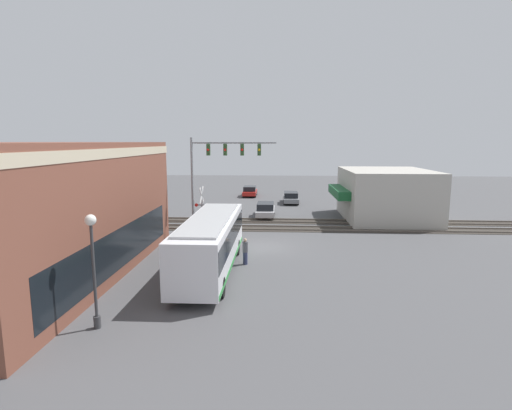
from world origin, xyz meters
name	(u,v)px	position (x,y,z in m)	size (l,w,h in m)	color
ground_plane	(263,247)	(0.00, 0.00, 0.00)	(120.00, 120.00, 0.00)	#4C4C4F
brick_building	(23,211)	(-6.99, 12.85, 3.69)	(19.18, 10.79, 7.38)	brown
shop_building	(385,194)	(11.07, -11.35, 2.38)	(10.04, 9.01, 4.76)	#B2ADA3
city_bus	(211,242)	(-5.58, 2.80, 1.76)	(11.38, 2.59, 3.19)	silver
traffic_signal_gantry	(218,163)	(3.61, 3.73, 5.78)	(0.42, 6.75, 7.74)	gray
crossing_signal	(202,205)	(4.20, 5.17, 2.30)	(1.41, 1.18, 3.81)	gray
streetlamp	(93,261)	(-12.90, 6.20, 2.79)	(0.44, 0.44, 4.66)	#38383A
rail_track_near	(266,228)	(6.00, 0.00, 0.03)	(2.60, 60.00, 0.15)	#332D28
rail_track_far	(267,221)	(9.20, 0.00, 0.03)	(2.60, 60.00, 0.15)	#332D28
parked_car_silver	(265,210)	(11.60, 0.20, 0.66)	(4.66, 1.82, 1.41)	#B7B7BC
parked_car_grey	(291,198)	(20.52, -2.60, 0.65)	(4.76, 1.82, 1.37)	slate
parked_car_red	(250,191)	(26.44, 2.80, 0.65)	(4.30, 1.82, 1.39)	#B21E19
pedestrian_near_bus	(245,251)	(-4.17, 0.94, 0.82)	(0.34, 0.34, 1.63)	#2D3351
pedestrian_at_crossing	(207,224)	(3.35, 4.62, 0.90)	(0.34, 0.34, 1.76)	#2D3351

